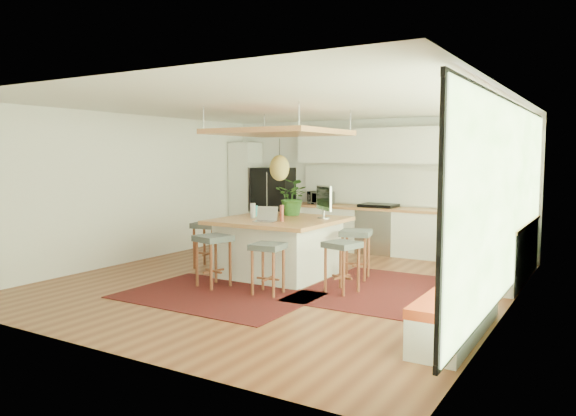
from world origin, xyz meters
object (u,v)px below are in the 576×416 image
Objects in this scene: stool_near_right at (268,270)px; monitor at (324,202)px; island at (280,247)px; microwave at (320,196)px; stool_right_front at (342,268)px; stool_near_left at (214,263)px; stool_right_back at (355,257)px; laptop at (265,214)px; fridge at (274,202)px; stool_left_side at (208,247)px; island_plant at (293,201)px.

monitor is at bearing 87.41° from stool_near_right.
microwave is (-0.70, 2.76, 0.63)m from island.
monitor reaches higher than stool_right_front.
stool_near_left is 1.07× the size of stool_near_right.
stool_right_back is 1.59m from laptop.
fridge is 2.98m from stool_left_side.
laptop is at bearing -60.87° from microwave.
fridge is 2.86× the size of monitor.
laptop is at bearing 57.55° from stool_near_left.
stool_right_front is 0.94× the size of stool_right_back.
stool_left_side is at bearing -175.57° from island.
fridge is at bearing 129.19° from island_plant.
island_plant is at bearing 172.74° from stool_right_back.
island is at bearing 80.02° from laptop.
stool_near_right is 0.93× the size of stool_right_back.
monitor is at bearing -44.86° from microwave.
microwave is 2.31m from island_plant.
stool_right_back reaches higher than stool_right_front.
stool_right_front is at bearing -36.93° from island_plant.
island is 1.24m from stool_right_back.
laptop is at bearing -14.90° from stool_left_side.
stool_right_back is (3.05, -2.39, -0.57)m from fridge.
island_plant reaches higher than stool_right_back.
fridge is 4.64m from stool_near_right.
monitor is (0.07, 1.56, 0.83)m from stool_near_right.
stool_left_side is 1.64m from laptop.
fridge reaches higher than island_plant.
stool_right_front is 0.93× the size of stool_left_side.
monitor is at bearing 129.68° from stool_right_front.
laptop is 0.71× the size of microwave.
island is 0.77m from laptop.
fridge reaches higher than stool_right_front.
stool_near_left is 1.00× the size of stool_right_back.
island is at bearing 114.63° from stool_near_right.
island_plant is (-0.06, 0.54, 0.71)m from island.
fridge is 2.69× the size of island_plant.
island_plant reaches higher than stool_right_front.
island is 1.27m from stool_near_left.
island reaches higher than stool_right_front.
stool_right_back is at bearing 18.11° from island.
stool_near_right is (0.94, 0.04, 0.00)m from stool_near_left.
stool_right_front is 1.17× the size of island_plant.
laptop is (0.04, -0.49, 0.58)m from island.
island_plant is (-0.10, 1.03, 0.13)m from laptop.
stool_right_front is at bearing -8.80° from stool_left_side.
stool_right_front is at bearing -52.41° from fridge.
monitor is (0.60, 0.40, 0.72)m from island.
microwave is (-0.74, 3.25, 0.04)m from laptop.
fridge reaches higher than stool_near_left.
island is (1.88, -2.77, -0.46)m from fridge.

